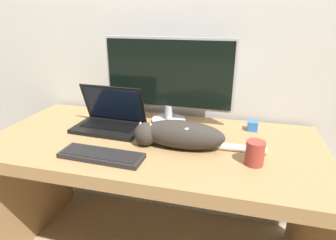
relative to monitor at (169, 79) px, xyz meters
name	(u,v)px	position (x,y,z in m)	size (l,w,h in m)	color
wall_back	(175,6)	(-0.02, 0.19, 0.36)	(6.40, 0.06, 2.60)	silver
desk	(154,165)	(-0.02, -0.24, -0.38)	(1.57, 0.73, 0.70)	#A37A4C
monitor	(169,79)	(0.00, 0.00, 0.00)	(0.68, 0.19, 0.46)	#B2B2B7
laptop	(110,120)	(-0.27, -0.16, -0.20)	(0.36, 0.23, 0.22)	black
external_keyboard	(101,155)	(-0.17, -0.46, -0.23)	(0.36, 0.13, 0.02)	black
cat	(179,134)	(0.12, -0.28, -0.18)	(0.59, 0.14, 0.13)	#332D28
coffee_mug	(255,153)	(0.44, -0.36, -0.19)	(0.07, 0.07, 0.10)	#9E382D
small_toy	(252,126)	(0.45, 0.00, -0.22)	(0.05, 0.05, 0.05)	#2D6BB7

